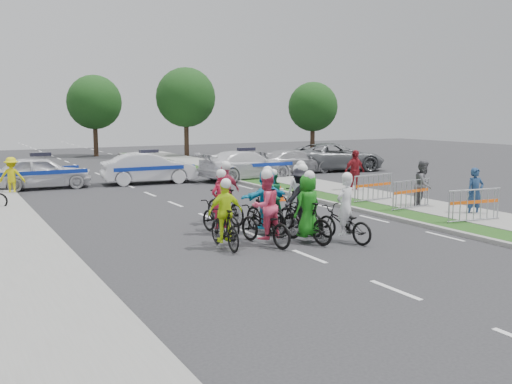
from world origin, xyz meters
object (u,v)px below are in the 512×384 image
rider_7 (299,198)px  cone_1 (270,180)px  police_car_2 (246,165)px  cone_0 (280,192)px  spectator_2 (355,171)px  marshal_hiviz (12,176)px  rider_0 (344,219)px  rider_5 (266,205)px  civilian_suv (335,157)px  barrier_0 (474,207)px  barrier_2 (373,189)px  rider_1 (307,215)px  rider_8 (272,204)px  rider_4 (301,207)px  rider_9 (225,200)px  civilian_sedan (295,161)px  tree_4 (94,102)px  rider_3 (225,222)px  rider_2 (265,217)px  tree_2 (313,107)px  rider_6 (220,213)px  police_car_1 (149,168)px  tree_1 (186,98)px  spectator_0 (475,192)px  police_car_0 (41,172)px  spectator_1 (423,185)px

rider_7 → cone_1: 8.62m
police_car_2 → cone_0: 7.19m
spectator_2 → marshal_hiviz: bearing=149.2°
rider_0 → rider_5: rider_5 is taller
rider_5 → civilian_suv: size_ratio=0.33×
barrier_0 → barrier_2: same height
rider_1 → rider_8: 2.64m
cone_1 → rider_4: bearing=-115.5°
rider_4 → spectator_2: 8.84m
rider_5 → rider_9: rider_9 is taller
rider_4 → civilian_sedan: size_ratio=0.44×
rider_1 → rider_7: 2.81m
cone_1 → tree_4: tree_4 is taller
rider_5 → rider_4: bearing=143.3°
rider_3 → rider_5: 2.13m
rider_2 → civilian_suv: rider_2 is taller
cone_1 → tree_2: size_ratio=0.12×
rider_0 → tree_2: (16.26, 25.11, 3.21)m
cone_0 → rider_6: bearing=-136.5°
civilian_suv → barrier_2: (-6.06, -10.55, -0.26)m
rider_0 → police_car_1: (-0.54, 14.74, 0.12)m
rider_1 → rider_2: 1.17m
rider_8 → police_car_1: (-0.04, 11.73, 0.09)m
rider_0 → civilian_sedan: (8.19, 15.14, 0.05)m
rider_6 → barrier_2: (7.49, 2.17, -0.07)m
police_car_2 → cone_1: 3.14m
tree_1 → spectator_0: bearing=-92.4°
rider_7 → cone_0: rider_7 is taller
rider_1 → spectator_2: (7.10, 6.86, 0.17)m
civilian_sedan → rider_6: bearing=139.0°
barrier_2 → rider_2: bearing=-150.7°
rider_8 → cone_0: rider_8 is taller
spectator_0 → police_car_0: bearing=144.5°
rider_3 → police_car_2: rider_3 is taller
civilian_sedan → barrier_2: civilian_sedan is taller
police_car_1 → rider_7: bearing=-168.4°
rider_3 → spectator_1: bearing=-165.3°
rider_1 → rider_7: rider_7 is taller
police_car_2 → civilian_sedan: police_car_2 is taller
police_car_2 → marshal_hiviz: size_ratio=3.21×
rider_1 → police_car_2: size_ratio=0.38×
rider_3 → spectator_1: 9.12m
civilian_suv → marshal_hiviz: 17.95m
barrier_0 → cone_0: barrier_0 is taller
police_car_0 → spectator_2: (11.64, -7.97, 0.18)m
rider_4 → police_car_0: size_ratio=0.47×
rider_5 → police_car_2: (5.67, 11.89, -0.07)m
rider_5 → rider_9: bearing=-84.8°
cone_0 → rider_8: bearing=-124.5°
rider_6 → tree_4: (3.79, 30.66, 3.56)m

